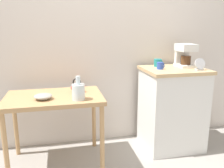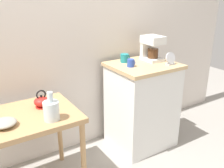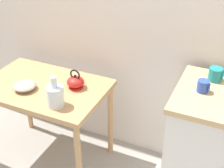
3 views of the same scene
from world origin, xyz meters
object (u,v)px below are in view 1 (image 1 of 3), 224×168
Objects in this scene: coffee_maker at (185,54)px; teakettle at (77,88)px; mug_blue at (160,66)px; mug_dark_teal at (158,63)px; glass_carafe_vase at (78,91)px; table_clock at (200,65)px; bowl_stoneware at (43,96)px.

teakettle is at bearing -176.01° from coffee_maker.
mug_dark_teal reaches higher than mug_blue.
glass_carafe_vase is 1.05m from mug_dark_teal.
coffee_maker is at bearing 99.29° from table_clock.
table_clock is (1.27, -0.16, 0.21)m from teakettle.
table_clock is (0.37, -0.16, 0.02)m from mug_blue.
glass_carafe_vase is at bearing -13.69° from bowl_stoneware.
mug_dark_teal is (0.95, 0.41, 0.17)m from glass_carafe_vase.
glass_carafe_vase is at bearing -156.45° from mug_dark_teal.
mug_blue is at bearing 15.21° from glass_carafe_vase.
bowl_stoneware is at bearing -179.53° from table_clock.
table_clock reaches higher than mug_dark_teal.
coffee_maker reaches higher than glass_carafe_vase.
teakettle is 0.98m from mug_dark_teal.
glass_carafe_vase is 2.92× the size of mug_blue.
coffee_maker is at bearing 15.34° from glass_carafe_vase.
bowl_stoneware is 1.77× the size of mug_dark_teal.
mug_blue reaches higher than bowl_stoneware.
mug_dark_teal is at bearing 135.48° from table_clock.
teakettle is 0.26m from glass_carafe_vase.
glass_carafe_vase is (-0.01, -0.25, 0.03)m from teakettle.
bowl_stoneware is 2.20× the size of mug_blue.
teakettle is at bearing 28.36° from bowl_stoneware.
table_clock reaches higher than bowl_stoneware.
glass_carafe_vase reaches higher than teakettle.
mug_dark_teal reaches higher than glass_carafe_vase.
mug_blue is at bearing 157.46° from table_clock.
glass_carafe_vase is at bearing -175.95° from table_clock.
mug_dark_teal is at bearing 9.66° from teakettle.
bowl_stoneware is at bearing -165.14° from mug_dark_teal.
mug_dark_teal is 0.74× the size of table_clock.
glass_carafe_vase is 1.30m from table_clock.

